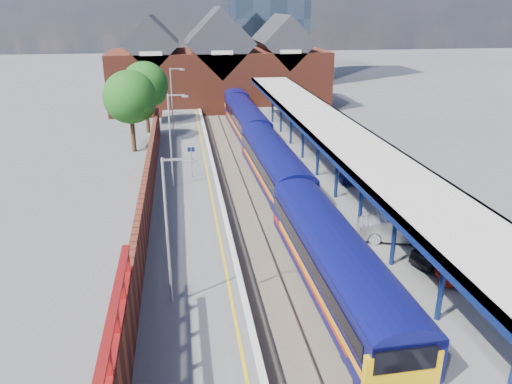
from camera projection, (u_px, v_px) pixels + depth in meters
ground at (245, 164)px, 46.51m from camera, size 240.00×240.00×0.00m
ballast_bed at (262, 203)px, 37.24m from camera, size 6.00×76.00×0.06m
rails at (262, 202)px, 37.21m from camera, size 4.51×76.00×0.14m
left_platform at (188, 202)px, 36.30m from camera, size 5.00×76.00×1.00m
right_platform at (340, 193)px, 37.91m from camera, size 6.00×76.00×1.00m
coping_left at (220, 193)px, 36.45m from camera, size 0.30×76.00×0.05m
coping_right at (303, 189)px, 37.33m from camera, size 0.30×76.00×0.05m
yellow_line at (211, 194)px, 36.37m from camera, size 0.14×76.00×0.01m
train at (258, 137)px, 47.53m from camera, size 3.16×65.96×3.45m
canopy at (329, 126)px, 37.98m from camera, size 4.50×52.00×4.48m
lamp_post_b at (170, 224)px, 21.64m from camera, size 1.48×0.18×7.00m
lamp_post_c at (172, 135)px, 36.45m from camera, size 1.48×0.18×7.00m
lamp_post_d at (173, 98)px, 51.27m from camera, size 1.48×0.18×7.00m
platform_sign at (191, 157)px, 39.30m from camera, size 0.55×0.08×2.50m
brick_wall at (144, 213)px, 29.27m from camera, size 0.35×50.00×3.86m
station_building at (219, 69)px, 70.51m from camera, size 30.00×12.12×13.78m
tree_near at (131, 99)px, 48.64m from camera, size 5.20×5.20×8.10m
tree_far at (146, 86)px, 56.19m from camera, size 5.20×5.20×8.10m
parked_car_red at (481, 270)px, 24.43m from camera, size 4.38×2.29×1.42m
parked_car_silver at (398, 229)px, 28.88m from camera, size 4.85×2.77×1.51m
parked_car_dark at (447, 251)px, 26.49m from camera, size 4.72×3.07×1.27m
parked_car_blue at (369, 177)px, 37.89m from camera, size 5.01×3.85×1.26m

